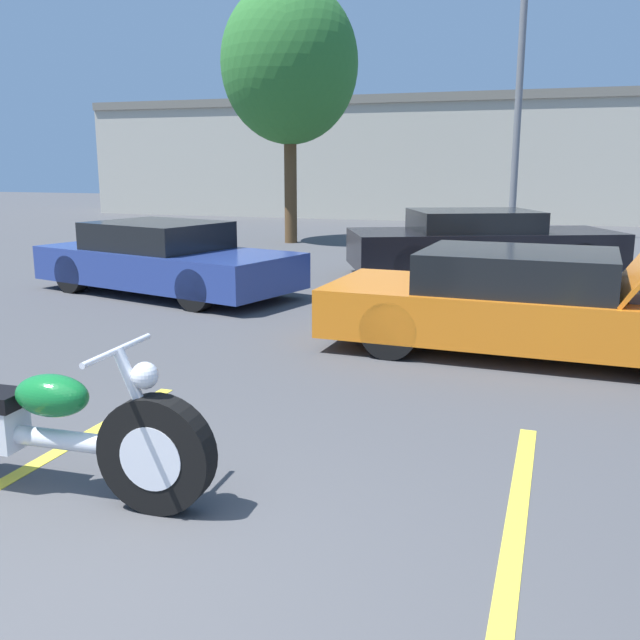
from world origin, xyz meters
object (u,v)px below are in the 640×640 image
object	(u,v)px
light_pole	(523,74)
show_car_hood_open	(535,303)
tree_background	(290,64)
parked_car_mid_row	(481,244)
parked_car_left_row	(165,260)
motorcycle	(13,427)

from	to	relation	value
light_pole	show_car_hood_open	size ratio (longest dim) A/B	1.70
tree_background	parked_car_mid_row	distance (m)	7.79
tree_background	parked_car_left_row	bearing A→B (deg)	-84.34
tree_background	parked_car_mid_row	world-z (taller)	tree_background
parked_car_mid_row	light_pole	bearing A→B (deg)	64.05
motorcycle	parked_car_mid_row	xyz separation A→B (m)	(1.81, 9.81, 0.17)
tree_background	parked_car_mid_row	size ratio (longest dim) A/B	1.26
light_pole	parked_car_left_row	distance (m)	11.32
light_pole	tree_background	bearing A→B (deg)	-159.80
tree_background	parked_car_mid_row	xyz separation A→B (m)	(5.30, -4.22, -3.84)
motorcycle	show_car_hood_open	size ratio (longest dim) A/B	0.59
parked_car_left_row	parked_car_mid_row	world-z (taller)	parked_car_mid_row
show_car_hood_open	tree_background	bearing A→B (deg)	126.50
light_pole	parked_car_left_row	world-z (taller)	light_pole
show_car_hood_open	parked_car_left_row	size ratio (longest dim) A/B	0.98
tree_background	show_car_hood_open	size ratio (longest dim) A/B	1.42
motorcycle	parked_car_left_row	bearing A→B (deg)	110.53
tree_background	parked_car_mid_row	bearing A→B (deg)	-38.53
show_car_hood_open	parked_car_mid_row	world-z (taller)	show_car_hood_open
light_pole	tree_background	distance (m)	5.87
show_car_hood_open	parked_car_mid_row	distance (m)	5.43
tree_background	parked_car_left_row	size ratio (longest dim) A/B	1.39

